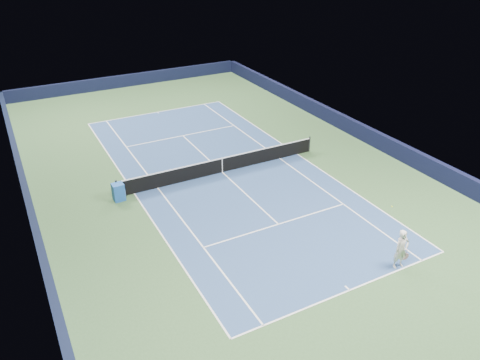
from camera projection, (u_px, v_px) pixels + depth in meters
name	position (u px, v px, depth m)	size (l,w,h in m)	color
ground	(222.00, 172.00, 28.40)	(40.00, 40.00, 0.00)	#33542E
wall_far	(129.00, 80.00, 43.52)	(22.00, 0.35, 1.10)	black
wall_right	(361.00, 132.00, 32.61)	(0.35, 40.00, 1.10)	black
wall_left	(30.00, 209.00, 23.67)	(0.35, 40.00, 1.10)	black
court_surface	(222.00, 172.00, 28.40)	(10.97, 23.77, 0.01)	navy
baseline_far	(157.00, 112.00, 37.62)	(10.97, 0.08, 0.00)	white
baseline_near	(350.00, 290.00, 19.17)	(10.97, 0.08, 0.00)	white
sideline_doubles_right	(297.00, 154.00, 30.66)	(0.08, 23.77, 0.00)	white
sideline_doubles_left	(134.00, 193.00, 26.13)	(0.08, 23.77, 0.00)	white
sideline_singles_right	(280.00, 158.00, 30.09)	(0.08, 23.77, 0.00)	white
sideline_singles_left	(158.00, 188.00, 26.70)	(0.08, 23.77, 0.00)	white
service_line_far	(183.00, 136.00, 33.36)	(8.23, 0.08, 0.00)	white
service_line_near	(278.00, 224.00, 23.43)	(8.23, 0.08, 0.00)	white
center_service_line	(222.00, 172.00, 28.40)	(0.08, 12.80, 0.00)	white
center_mark_far	(158.00, 113.00, 37.50)	(0.08, 0.30, 0.00)	white
center_mark_near	(347.00, 288.00, 19.29)	(0.08, 0.30, 0.00)	white
tennis_net	(222.00, 165.00, 28.16)	(12.90, 0.10, 1.07)	black
sponsor_cube	(119.00, 192.00, 25.30)	(0.64, 0.58, 0.99)	#1C53AC
tennis_player	(401.00, 249.00, 20.09)	(0.84, 1.29, 2.54)	silver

